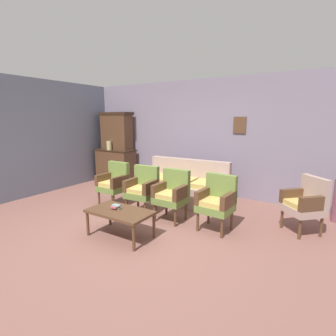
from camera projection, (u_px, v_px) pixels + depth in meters
name	position (u px, v px, depth m)	size (l,w,h in m)	color
ground_plane	(134.00, 229.00, 4.26)	(7.68, 7.68, 0.00)	#84564C
wall_back_with_decor	(203.00, 137.00, 6.18)	(6.40, 0.09, 2.70)	gray
wall_left_side	(19.00, 139.00, 5.69)	(0.06, 5.20, 2.70)	slate
side_cabinet	(116.00, 166.00, 7.34)	(1.16, 0.55, 0.93)	brown
cabinet_upper_hutch	(117.00, 131.00, 7.22)	(0.99, 0.38, 1.03)	brown
vase_on_cabinet	(109.00, 146.00, 7.12)	(0.14, 0.14, 0.25)	#C5BE80
floral_couch	(184.00, 187.00, 5.62)	(1.92, 0.86, 0.90)	tan
armchair_by_doorway	(114.00, 182.00, 5.33)	(0.53, 0.50, 0.90)	olive
armchair_row_middle	(143.00, 187.00, 4.90)	(0.55, 0.53, 0.90)	olive
armchair_near_couch_end	(172.00, 193.00, 4.56)	(0.52, 0.49, 0.90)	olive
armchair_near_cabinet	(217.00, 200.00, 4.15)	(0.55, 0.52, 0.90)	olive
wingback_chair_by_fireplace	(305.00, 202.00, 4.05)	(0.71, 0.71, 0.90)	tan
coffee_table	(120.00, 213.00, 3.92)	(1.00, 0.56, 0.42)	brown
book_stack_on_table	(116.00, 207.00, 3.98)	(0.15, 0.11, 0.06)	#616951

